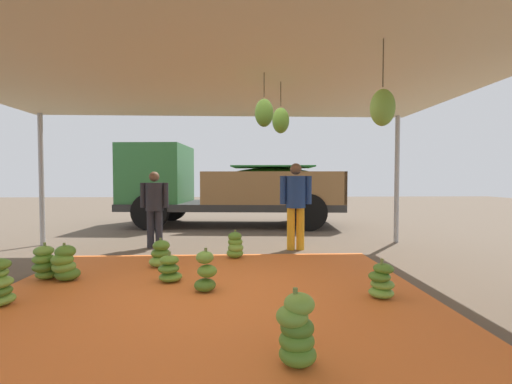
{
  "coord_description": "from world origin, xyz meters",
  "views": [
    {
      "loc": [
        0.39,
        -4.32,
        1.41
      ],
      "look_at": [
        0.66,
        2.22,
        1.16
      ],
      "focal_mm": 24.87,
      "sensor_mm": 36.0,
      "label": 1
    }
  ],
  "objects_px": {
    "banana_bunch_0": "(297,331)",
    "banana_bunch_1": "(65,264)",
    "banana_bunch_8": "(45,264)",
    "cargo_truck_main": "(224,186)",
    "banana_bunch_2": "(170,270)",
    "banana_bunch_3": "(206,273)",
    "banana_bunch_7": "(235,246)",
    "worker_0": "(154,203)",
    "worker_1": "(296,199)",
    "banana_bunch_6": "(382,282)",
    "banana_bunch_4": "(160,254)"
  },
  "relations": [
    {
      "from": "banana_bunch_4",
      "to": "banana_bunch_7",
      "type": "distance_m",
      "value": 1.31
    },
    {
      "from": "banana_bunch_0",
      "to": "banana_bunch_3",
      "type": "distance_m",
      "value": 1.97
    },
    {
      "from": "banana_bunch_8",
      "to": "worker_0",
      "type": "xyz_separation_m",
      "value": [
        0.96,
        2.27,
        0.68
      ]
    },
    {
      "from": "banana_bunch_0",
      "to": "banana_bunch_1",
      "type": "bearing_deg",
      "value": 140.85
    },
    {
      "from": "banana_bunch_4",
      "to": "banana_bunch_7",
      "type": "height_order",
      "value": "banana_bunch_7"
    },
    {
      "from": "banana_bunch_3",
      "to": "banana_bunch_6",
      "type": "distance_m",
      "value": 2.12
    },
    {
      "from": "banana_bunch_1",
      "to": "banana_bunch_8",
      "type": "relative_size",
      "value": 1.01
    },
    {
      "from": "banana_bunch_4",
      "to": "worker_1",
      "type": "bearing_deg",
      "value": 28.72
    },
    {
      "from": "banana_bunch_3",
      "to": "banana_bunch_6",
      "type": "bearing_deg",
      "value": -9.02
    },
    {
      "from": "banana_bunch_7",
      "to": "worker_0",
      "type": "distance_m",
      "value": 2.07
    },
    {
      "from": "banana_bunch_2",
      "to": "banana_bunch_6",
      "type": "xyz_separation_m",
      "value": [
        2.62,
        -0.75,
        0.02
      ]
    },
    {
      "from": "cargo_truck_main",
      "to": "worker_0",
      "type": "height_order",
      "value": "cargo_truck_main"
    },
    {
      "from": "banana_bunch_2",
      "to": "banana_bunch_8",
      "type": "distance_m",
      "value": 1.76
    },
    {
      "from": "banana_bunch_4",
      "to": "worker_0",
      "type": "height_order",
      "value": "worker_0"
    },
    {
      "from": "cargo_truck_main",
      "to": "worker_1",
      "type": "relative_size",
      "value": 3.81
    },
    {
      "from": "banana_bunch_2",
      "to": "worker_0",
      "type": "xyz_separation_m",
      "value": [
        -0.79,
        2.46,
        0.73
      ]
    },
    {
      "from": "banana_bunch_0",
      "to": "banana_bunch_1",
      "type": "distance_m",
      "value": 3.64
    },
    {
      "from": "banana_bunch_1",
      "to": "banana_bunch_6",
      "type": "distance_m",
      "value": 4.14
    },
    {
      "from": "worker_0",
      "to": "worker_1",
      "type": "distance_m",
      "value": 2.86
    },
    {
      "from": "banana_bunch_6",
      "to": "cargo_truck_main",
      "type": "bearing_deg",
      "value": 108.07
    },
    {
      "from": "banana_bunch_6",
      "to": "banana_bunch_1",
      "type": "bearing_deg",
      "value": 168.08
    },
    {
      "from": "cargo_truck_main",
      "to": "worker_0",
      "type": "xyz_separation_m",
      "value": [
        -1.23,
        -3.45,
        -0.29
      ]
    },
    {
      "from": "banana_bunch_3",
      "to": "banana_bunch_7",
      "type": "bearing_deg",
      "value": 79.61
    },
    {
      "from": "cargo_truck_main",
      "to": "banana_bunch_8",
      "type": "bearing_deg",
      "value": -111.02
    },
    {
      "from": "banana_bunch_4",
      "to": "banana_bunch_1",
      "type": "bearing_deg",
      "value": -147.06
    },
    {
      "from": "banana_bunch_8",
      "to": "worker_0",
      "type": "bearing_deg",
      "value": 67.0
    },
    {
      "from": "banana_bunch_8",
      "to": "worker_1",
      "type": "distance_m",
      "value": 4.33
    },
    {
      "from": "banana_bunch_8",
      "to": "cargo_truck_main",
      "type": "height_order",
      "value": "cargo_truck_main"
    },
    {
      "from": "banana_bunch_1",
      "to": "banana_bunch_2",
      "type": "height_order",
      "value": "banana_bunch_1"
    },
    {
      "from": "banana_bunch_3",
      "to": "cargo_truck_main",
      "type": "height_order",
      "value": "cargo_truck_main"
    },
    {
      "from": "banana_bunch_6",
      "to": "banana_bunch_8",
      "type": "height_order",
      "value": "banana_bunch_8"
    },
    {
      "from": "banana_bunch_4",
      "to": "banana_bunch_6",
      "type": "relative_size",
      "value": 0.99
    },
    {
      "from": "banana_bunch_6",
      "to": "worker_0",
      "type": "height_order",
      "value": "worker_0"
    },
    {
      "from": "banana_bunch_2",
      "to": "banana_bunch_8",
      "type": "xyz_separation_m",
      "value": [
        -1.75,
        0.19,
        0.05
      ]
    },
    {
      "from": "banana_bunch_7",
      "to": "banana_bunch_8",
      "type": "bearing_deg",
      "value": -154.9
    },
    {
      "from": "cargo_truck_main",
      "to": "banana_bunch_1",
      "type": "bearing_deg",
      "value": -107.98
    },
    {
      "from": "banana_bunch_1",
      "to": "banana_bunch_8",
      "type": "height_order",
      "value": "banana_bunch_1"
    },
    {
      "from": "banana_bunch_1",
      "to": "banana_bunch_4",
      "type": "distance_m",
      "value": 1.34
    },
    {
      "from": "banana_bunch_8",
      "to": "cargo_truck_main",
      "type": "distance_m",
      "value": 6.2
    },
    {
      "from": "banana_bunch_2",
      "to": "worker_0",
      "type": "bearing_deg",
      "value": 107.78
    },
    {
      "from": "banana_bunch_2",
      "to": "banana_bunch_4",
      "type": "relative_size",
      "value": 0.9
    },
    {
      "from": "banana_bunch_2",
      "to": "banana_bunch_7",
      "type": "bearing_deg",
      "value": 58.49
    },
    {
      "from": "banana_bunch_1",
      "to": "banana_bunch_2",
      "type": "relative_size",
      "value": 1.26
    },
    {
      "from": "banana_bunch_1",
      "to": "cargo_truck_main",
      "type": "relative_size",
      "value": 0.08
    },
    {
      "from": "banana_bunch_6",
      "to": "banana_bunch_8",
      "type": "relative_size",
      "value": 0.9
    },
    {
      "from": "banana_bunch_1",
      "to": "banana_bunch_8",
      "type": "bearing_deg",
      "value": 164.96
    },
    {
      "from": "banana_bunch_0",
      "to": "banana_bunch_4",
      "type": "xyz_separation_m",
      "value": [
        -1.7,
        3.03,
        -0.06
      ]
    },
    {
      "from": "banana_bunch_1",
      "to": "banana_bunch_3",
      "type": "bearing_deg",
      "value": -14.94
    },
    {
      "from": "banana_bunch_2",
      "to": "cargo_truck_main",
      "type": "relative_size",
      "value": 0.06
    },
    {
      "from": "banana_bunch_0",
      "to": "banana_bunch_4",
      "type": "height_order",
      "value": "banana_bunch_0"
    }
  ]
}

